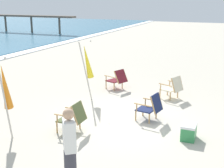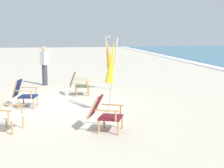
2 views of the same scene
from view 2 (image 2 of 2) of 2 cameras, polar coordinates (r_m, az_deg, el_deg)
ground_plane at (r=9.83m, az=-11.60°, el=-3.66°), size 80.00×80.00×0.00m
beach_chair_mid_center at (r=9.58m, az=-15.95°, el=-1.53°), size 0.68×0.75×0.82m
beach_chair_far_center at (r=6.97m, az=-1.53°, el=-5.20°), size 0.80×0.90×0.79m
beach_chair_back_left at (r=11.02m, az=-6.25°, el=0.14°), size 0.60×0.68×0.81m
beach_chair_back_right at (r=7.41m, az=-19.38°, el=-4.81°), size 0.78×0.84×0.82m
umbrella_furled_orange at (r=12.07m, az=-0.66°, el=5.46°), size 0.54×0.33×2.09m
umbrella_furled_yellow at (r=8.51m, az=-0.08°, el=3.88°), size 0.46×0.47×2.09m
person_near_chairs at (r=13.36m, az=-12.25°, el=3.35°), size 0.39×0.36×1.63m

